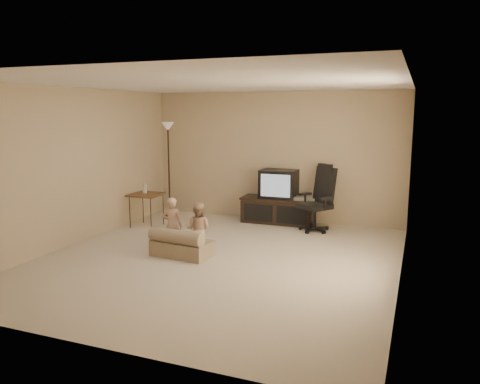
% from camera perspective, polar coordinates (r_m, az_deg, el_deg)
% --- Properties ---
extents(floor, '(5.50, 5.50, 0.00)m').
position_cam_1_polar(floor, '(6.86, -2.69, -8.19)').
color(floor, '#C5B19C').
rests_on(floor, ground).
extents(room_shell, '(5.50, 5.50, 5.50)m').
position_cam_1_polar(room_shell, '(6.56, -2.80, 4.54)').
color(room_shell, white).
rests_on(room_shell, floor).
extents(tv_stand, '(1.44, 0.55, 1.03)m').
position_cam_1_polar(tv_stand, '(8.97, 4.74, -1.10)').
color(tv_stand, black).
rests_on(tv_stand, floor).
extents(office_chair, '(0.77, 0.77, 1.20)m').
position_cam_1_polar(office_chair, '(8.47, 9.47, -1.82)').
color(office_chair, black).
rests_on(office_chair, floor).
extents(side_table, '(0.56, 0.56, 0.83)m').
position_cam_1_polar(side_table, '(8.83, -11.37, -0.32)').
color(side_table, brown).
rests_on(side_table, floor).
extents(floor_lamp, '(0.30, 0.30, 1.91)m').
position_cam_1_polar(floor_lamp, '(9.58, -8.73, 5.34)').
color(floor_lamp, black).
rests_on(floor_lamp, floor).
extents(child_sofa, '(0.92, 0.58, 0.43)m').
position_cam_1_polar(child_sofa, '(7.00, -7.24, -6.41)').
color(child_sofa, tan).
rests_on(child_sofa, floor).
extents(toddler_left, '(0.34, 0.27, 0.86)m').
position_cam_1_polar(toddler_left, '(7.13, -8.25, -4.03)').
color(toddler_left, tan).
rests_on(toddler_left, floor).
extents(toddler_right, '(0.41, 0.25, 0.81)m').
position_cam_1_polar(toddler_right, '(6.94, -5.16, -4.53)').
color(toddler_right, tan).
rests_on(toddler_right, floor).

